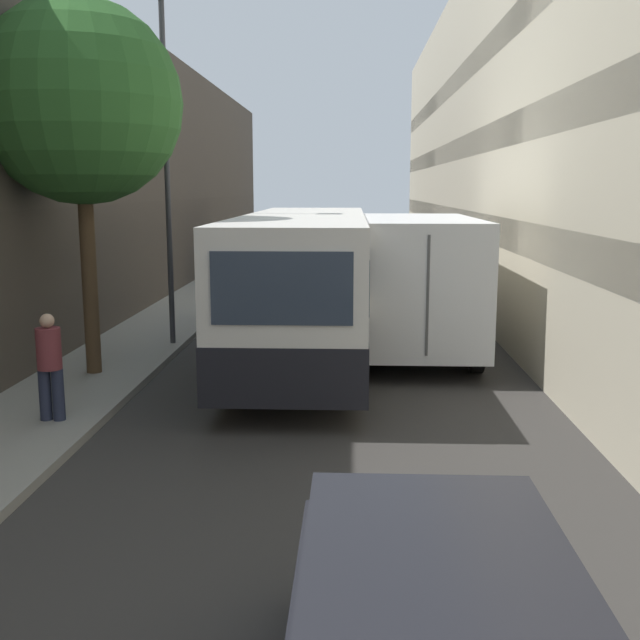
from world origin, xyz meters
The scene contains 10 objects.
ground_plane centered at (0.00, 15.00, 0.00)m, with size 150.00×150.00×0.00m, color #33302D.
sidewalk_left centered at (-4.40, 15.00, 0.07)m, with size 2.19×60.00×0.13m.
building_left_shopfront centered at (-6.59, 15.00, 3.61)m, with size 2.40×60.00×7.94m.
building_right_apartment centered at (5.05, 15.00, 5.11)m, with size 2.40×60.00×10.27m.
bus centered at (-0.51, 15.15, 1.61)m, with size 2.49×10.71×3.03m.
box_truck centered at (1.82, 16.21, 1.61)m, with size 2.45×7.45×2.96m.
panel_van centered at (-2.23, 28.01, 1.09)m, with size 1.86×4.75×1.94m.
pedestrian centered at (-4.01, 10.09, 1.01)m, with size 0.38×0.36×1.62m.
street_lamp centered at (-3.55, 15.81, 5.37)m, with size 0.36×0.80×7.70m.
street_tree_left centered at (-4.40, 13.05, 5.06)m, with size 3.64×3.64×6.77m.
Camera 1 is at (0.47, -0.55, 3.57)m, focal length 42.00 mm.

